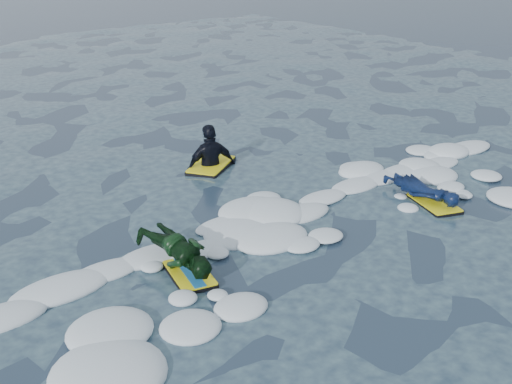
% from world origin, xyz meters
% --- Properties ---
extents(ground, '(120.00, 120.00, 0.00)m').
position_xyz_m(ground, '(0.00, 0.00, 0.00)').
color(ground, '#172237').
rests_on(ground, ground).
extents(foam_band, '(12.00, 3.10, 0.30)m').
position_xyz_m(foam_band, '(0.00, 1.03, 0.00)').
color(foam_band, white).
rests_on(foam_band, ground).
extents(prone_woman_unit, '(0.79, 1.49, 0.36)m').
position_xyz_m(prone_woman_unit, '(2.55, 0.51, 0.18)').
color(prone_woman_unit, black).
rests_on(prone_woman_unit, ground).
extents(prone_child_unit, '(0.67, 1.36, 0.52)m').
position_xyz_m(prone_child_unit, '(-1.80, 0.99, 0.27)').
color(prone_child_unit, black).
rests_on(prone_child_unit, ground).
extents(waiting_rider_unit, '(1.28, 1.15, 1.69)m').
position_xyz_m(waiting_rider_unit, '(0.69, 3.98, -0.00)').
color(waiting_rider_unit, black).
rests_on(waiting_rider_unit, ground).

